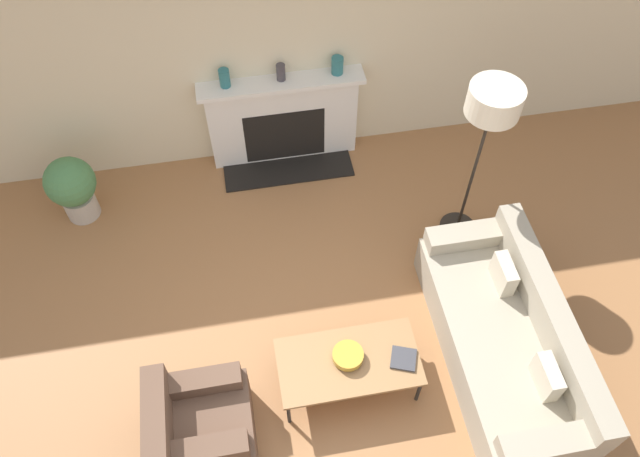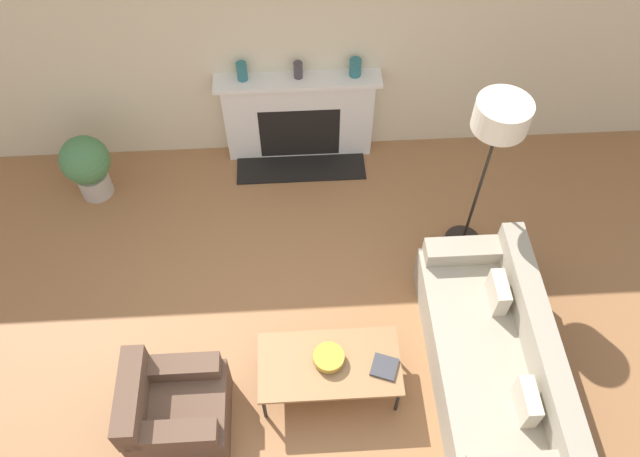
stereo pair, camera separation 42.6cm
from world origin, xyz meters
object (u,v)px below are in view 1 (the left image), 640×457
object	(u,v)px
couch	(507,339)
armchair_near	(199,426)
coffee_table	(349,363)
fireplace	(283,120)
floor_lamp	(491,113)
bowl	(348,356)
mantel_vase_center_left	(281,72)
potted_plant	(72,186)
mantel_vase_center_right	(337,65)
book	(403,359)
mantel_vase_left	(225,78)

from	to	relation	value
couch	armchair_near	world-z (taller)	armchair_near
armchair_near	coffee_table	size ratio (longest dim) A/B	0.66
fireplace	floor_lamp	bearing A→B (deg)	-40.11
couch	bowl	xyz separation A→B (m)	(-1.42, 0.02, 0.16)
mantel_vase_center_left	potted_plant	bearing A→B (deg)	-167.64
mantel_vase_center_right	potted_plant	xyz separation A→B (m)	(-2.81, -0.49, -0.73)
couch	book	bearing A→B (deg)	-85.81
armchair_near	bowl	bearing A→B (deg)	-75.95
couch	mantel_vase_center_left	size ratio (longest dim) A/B	12.28
floor_lamp	mantel_vase_left	xyz separation A→B (m)	(-2.17, 1.38, -0.44)
coffee_table	bowl	distance (m)	0.08
armchair_near	mantel_vase_center_right	bearing A→B (deg)	-28.84
potted_plant	coffee_table	bearing A→B (deg)	-44.57
potted_plant	bowl	bearing A→B (deg)	-44.28
coffee_table	mantel_vase_left	world-z (taller)	mantel_vase_left
fireplace	floor_lamp	size ratio (longest dim) A/B	0.91
fireplace	bowl	world-z (taller)	fireplace
mantel_vase_center_right	potted_plant	size ratio (longest dim) A/B	0.24
couch	potted_plant	bearing A→B (deg)	-121.63
mantel_vase_left	potted_plant	world-z (taller)	mantel_vase_left
fireplace	bowl	bearing A→B (deg)	-87.07
armchair_near	mantel_vase_center_right	world-z (taller)	mantel_vase_center_right
coffee_table	mantel_vase_left	distance (m)	3.02
couch	coffee_table	world-z (taller)	couch
mantel_vase_left	mantel_vase_center_left	size ratio (longest dim) A/B	1.10
armchair_near	bowl	world-z (taller)	armchair_near
bowl	mantel_vase_left	bearing A→B (deg)	103.94
book	mantel_vase_center_right	world-z (taller)	mantel_vase_center_right
fireplace	book	size ratio (longest dim) A/B	6.47
coffee_table	armchair_near	bearing A→B (deg)	-167.14
floor_lamp	potted_plant	distance (m)	4.12
fireplace	book	xyz separation A→B (m)	(0.60, -2.88, -0.11)
floor_lamp	mantel_vase_center_right	world-z (taller)	floor_lamp
bowl	mantel_vase_center_left	distance (m)	2.89
bowl	mantel_vase_left	xyz separation A→B (m)	(-0.70, 2.80, 0.72)
couch	potted_plant	size ratio (longest dim) A/B	2.86
book	mantel_vase_center_right	bearing A→B (deg)	110.74
coffee_table	potted_plant	bearing A→B (deg)	135.43
floor_lamp	mantel_vase_center_left	xyz separation A→B (m)	(-1.61, 1.38, -0.45)
couch	mantel_vase_center_left	bearing A→B (deg)	-151.23
mantel_vase_left	potted_plant	size ratio (longest dim) A/B	0.26
coffee_table	mantel_vase_center_right	xyz separation A→B (m)	(0.44, 2.83, 0.80)
armchair_near	floor_lamp	distance (m)	3.51
armchair_near	mantel_vase_center_left	size ratio (longest dim) A/B	4.43
mantel_vase_left	floor_lamp	bearing A→B (deg)	-32.41
bowl	book	bearing A→B (deg)	-11.38
couch	book	distance (m)	0.97
mantel_vase_left	mantel_vase_center_left	bearing A→B (deg)	0.00
bowl	potted_plant	world-z (taller)	potted_plant
floor_lamp	mantel_vase_center_right	bearing A→B (deg)	126.86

